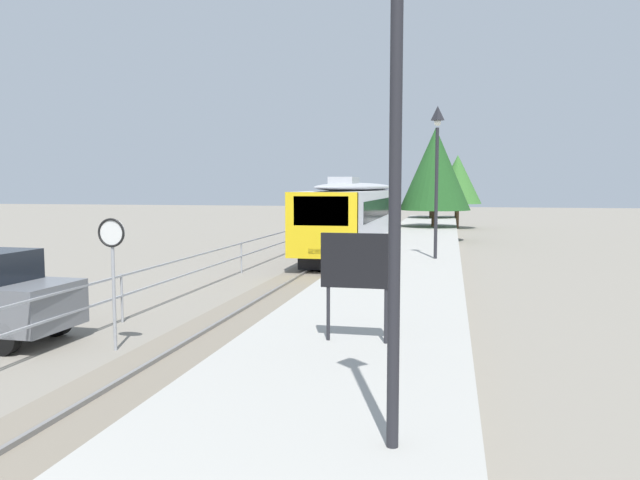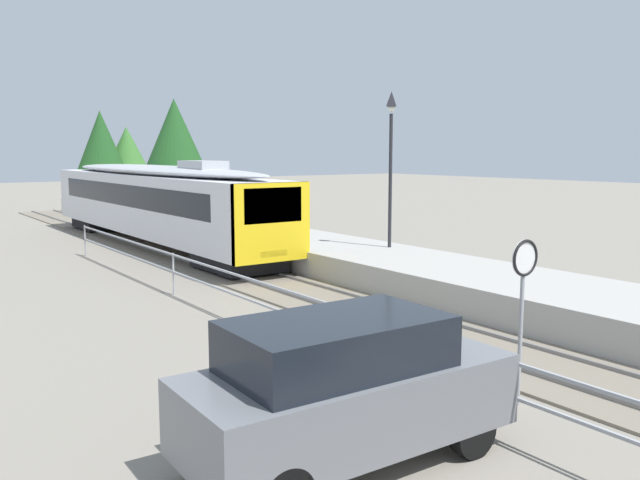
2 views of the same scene
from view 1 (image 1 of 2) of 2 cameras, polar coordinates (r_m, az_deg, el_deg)
The scene contains 12 objects.
ground_plane at distance 25.30m, azimuth -5.97°, elevation -2.82°, with size 160.00×160.00×0.00m, color gray.
track_rails at distance 24.54m, azimuth 0.71°, elevation -2.96°, with size 3.20×60.00×0.14m.
commuter_train at distance 32.94m, azimuth 3.76°, elevation 2.77°, with size 2.82×20.31×3.74m.
station_platform at distance 24.05m, azimuth 8.33°, elevation -2.18°, with size 3.90×60.00×0.90m, color #A8A59E.
platform_lamp_near_end at distance 5.95m, azimuth 7.19°, elevation 16.26°, with size 0.34×0.34×5.35m.
platform_lamp_mid_platform at distance 21.85m, azimuth 10.92°, elevation 8.02°, with size 0.34×0.34×5.35m.
platform_notice_board at distance 9.95m, azimuth 3.50°, elevation -2.31°, with size 1.20×0.08×1.80m.
speed_limit_sign at distance 13.37m, azimuth -18.94°, elevation -0.95°, with size 0.61×0.10×2.81m.
carpark_fence at distance 16.23m, azimuth -18.13°, elevation -4.24°, with size 0.06×36.06×1.25m.
tree_behind_carpark at distance 39.06m, azimuth 10.75°, elevation 6.56°, with size 4.45×4.45×7.12m.
tree_behind_station_far at distance 51.09m, azimuth 12.78°, elevation 5.56°, with size 3.91×3.91×6.01m.
tree_distant_left at distance 50.46m, azimuth 10.48°, elevation 6.02°, with size 4.24×4.24×7.03m.
Camera 1 is at (4.84, -1.81, 3.46)m, focal length 34.09 mm.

